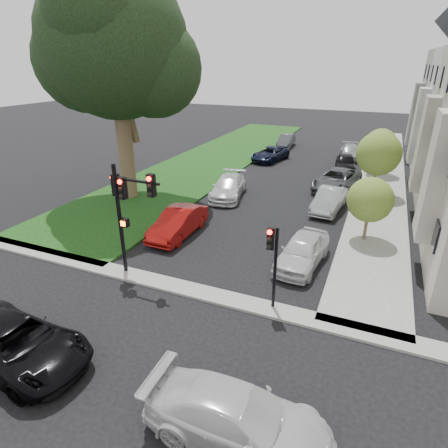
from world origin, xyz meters
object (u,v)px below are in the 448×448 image
at_px(small_tree_a, 370,200).
at_px(small_tree_c, 381,145).
at_px(car_parked_3, 346,162).
at_px(car_parked_4, 351,152).
at_px(car_parked_5, 178,223).
at_px(eucalyptus, 114,44).
at_px(small_tree_b, 379,154).
at_px(car_cross_far, 238,417).
at_px(car_parked_0, 302,251).
at_px(car_cross_near, 14,344).
at_px(car_parked_2, 337,180).
at_px(car_parked_6, 228,187).
at_px(car_parked_8, 270,154).
at_px(car_parked_9, 286,141).
at_px(car_parked_1, 329,200).
at_px(traffic_signal_secondary, 273,253).
at_px(traffic_signal_main, 126,202).

xyz_separation_m(small_tree_a, small_tree_c, (-0.00, 13.99, 0.24)).
bearing_deg(small_tree_c, car_parked_3, 166.53).
relative_size(car_parked_4, car_parked_5, 1.00).
bearing_deg(eucalyptus, small_tree_b, 24.42).
distance_m(small_tree_a, small_tree_b, 8.27).
xyz_separation_m(car_cross_far, car_parked_0, (-0.41, 9.71, 0.03)).
bearing_deg(car_cross_near, small_tree_c, -15.96).
relative_size(car_parked_0, car_parked_2, 0.81).
height_order(small_tree_a, car_parked_4, small_tree_a).
distance_m(small_tree_a, car_parked_6, 10.50).
bearing_deg(eucalyptus, small_tree_c, 39.00).
height_order(car_cross_far, car_parked_8, car_cross_far).
relative_size(car_parked_0, car_parked_9, 1.06).
bearing_deg(car_parked_3, car_cross_near, -111.97).
bearing_deg(car_cross_far, car_parked_1, -0.41).
relative_size(small_tree_b, traffic_signal_secondary, 1.31).
xyz_separation_m(small_tree_c, car_parked_4, (-2.70, 5.32, -1.96)).
bearing_deg(car_cross_near, car_parked_4, -8.68).
height_order(car_parked_2, car_parked_3, car_parked_2).
bearing_deg(small_tree_c, eucalyptus, -141.00).
distance_m(small_tree_c, traffic_signal_secondary, 22.09).
height_order(traffic_signal_main, car_parked_2, traffic_signal_main).
height_order(car_parked_5, car_parked_8, car_parked_5).
height_order(car_cross_near, car_parked_5, car_parked_5).
xyz_separation_m(car_parked_0, car_parked_4, (-0.11, 23.26, -0.08)).
distance_m(traffic_signal_main, traffic_signal_secondary, 6.67).
relative_size(car_cross_far, car_parked_1, 1.14).
xyz_separation_m(small_tree_b, car_parked_1, (-2.51, -4.36, -2.37)).
bearing_deg(traffic_signal_main, car_parked_8, 90.79).
bearing_deg(car_parked_0, small_tree_c, 87.57).
distance_m(car_parked_5, car_parked_9, 25.65).
relative_size(small_tree_c, car_cross_far, 0.79).
xyz_separation_m(small_tree_a, car_parked_0, (-2.59, -3.94, -1.64)).
relative_size(traffic_signal_main, traffic_signal_secondary, 1.46).
relative_size(small_tree_b, car_parked_6, 0.91).
distance_m(car_parked_1, car_parked_9, 19.95).
height_order(car_parked_2, car_parked_6, car_parked_2).
xyz_separation_m(car_cross_near, car_parked_8, (-0.10, 29.29, -0.08)).
bearing_deg(traffic_signal_secondary, car_parked_9, 103.17).
distance_m(small_tree_a, car_parked_3, 14.97).
height_order(car_parked_4, car_parked_5, car_parked_5).
height_order(car_parked_0, car_parked_2, car_parked_2).
relative_size(traffic_signal_secondary, car_parked_6, 0.70).
bearing_deg(eucalyptus, car_cross_near, -66.83).
xyz_separation_m(car_parked_2, car_parked_5, (-7.09, -11.96, 0.00)).
bearing_deg(small_tree_c, car_parked_5, -119.36).
height_order(small_tree_c, car_parked_4, small_tree_c).
xyz_separation_m(car_cross_far, car_parked_9, (-7.91, 35.98, -0.03)).
distance_m(small_tree_c, car_parked_2, 6.27).
xyz_separation_m(traffic_signal_secondary, car_parked_0, (0.42, 3.95, -1.72)).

